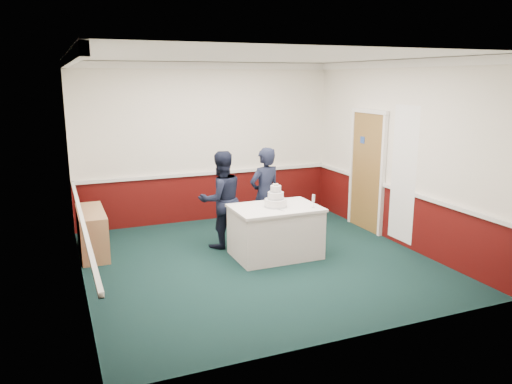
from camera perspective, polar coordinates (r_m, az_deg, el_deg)
name	(u,v)px	position (r m, az deg, el deg)	size (l,w,h in m)	color
ground	(258,261)	(7.64, 0.22, -7.86)	(5.00, 5.00, 0.00)	black
room_shell	(248,127)	(7.78, -0.97, 7.42)	(5.00, 5.00, 3.00)	white
sideboard	(92,232)	(8.25, -18.21, -4.38)	(0.41, 1.20, 0.70)	tan
cake_table	(275,231)	(7.73, 2.23, -4.48)	(1.32, 0.92, 0.79)	white
wedding_cake	(276,200)	(7.60, 2.26, -0.88)	(0.35, 0.35, 0.36)	white
cake_knife	(279,210)	(7.44, 2.69, -2.05)	(0.01, 0.22, 0.01)	silver
champagne_flute	(314,199)	(7.57, 6.59, -0.80)	(0.05, 0.05, 0.21)	silver
person_man	(221,200)	(8.07, -4.01, -0.87)	(0.77, 0.60, 1.58)	black
person_woman	(265,195)	(8.32, 1.02, -0.35)	(0.58, 0.38, 1.60)	black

